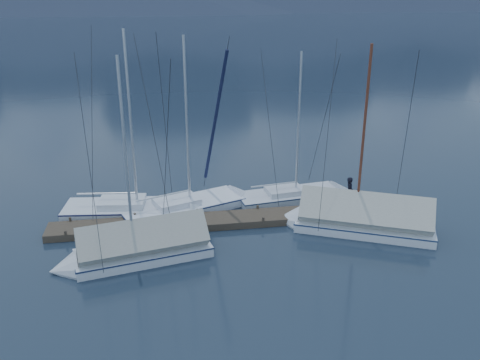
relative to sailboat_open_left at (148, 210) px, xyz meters
name	(u,v)px	position (x,y,z in m)	size (l,w,h in m)	color
ground	(247,242)	(4.39, -3.77, -0.17)	(1000.00, 1000.00, 0.00)	black
dock	(240,220)	(4.39, -1.77, -0.06)	(18.00, 1.50, 0.54)	#382D23
mooring_posts	(230,216)	(3.89, -1.77, 0.18)	(15.12, 1.52, 0.35)	#382D23
sailboat_open_left	(148,210)	(0.00, 0.00, 0.00)	(7.63, 3.23, 9.85)	silver
sailboat_open_mid	(199,205)	(2.57, 0.26, -0.01)	(7.44, 4.42, 9.51)	white
sailboat_open_right	(303,195)	(8.23, 0.69, -0.02)	(6.63, 2.91, 8.52)	silver
sailboat_covered_near	(352,220)	(9.48, -3.29, 0.30)	(7.53, 5.00, 9.45)	white
sailboat_covered_far	(131,250)	(-0.66, -4.58, 0.28)	(6.85, 3.30, 9.24)	silver
person	(350,192)	(9.93, -1.55, 0.96)	(0.58, 0.38, 1.58)	black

